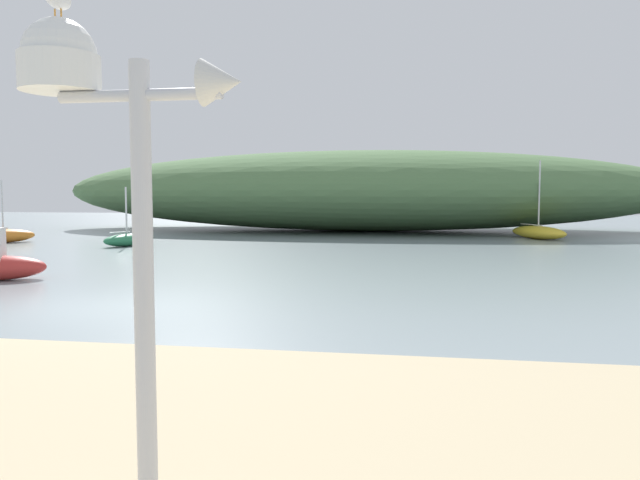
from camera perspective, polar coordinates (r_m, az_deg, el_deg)
ground_plane at (r=13.56m, az=-20.19°, el=-5.97°), size 120.00×120.00×0.00m
distant_hill at (r=39.62m, az=3.83°, el=4.63°), size 39.80×13.80×5.14m
mast_structure at (r=3.88m, az=-20.38°, el=10.45°), size 1.35×0.47×3.20m
sailboat_centre_water at (r=28.94m, az=-17.64°, el=0.04°), size 1.79×2.67×2.68m
sailboat_near_shore at (r=33.28m, az=-27.54°, el=0.36°), size 2.74×2.81×3.03m
sailboat_west_reach at (r=34.05m, az=19.77°, el=0.69°), size 3.15×4.27×4.11m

